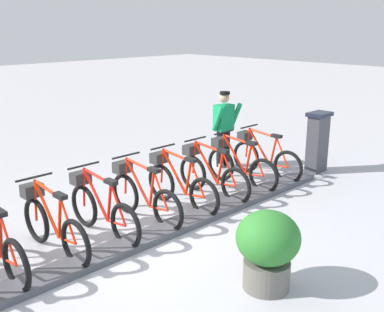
% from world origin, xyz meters
% --- Properties ---
extents(ground_plane, '(60.00, 60.00, 0.00)m').
position_xyz_m(ground_plane, '(0.00, 0.00, 0.00)').
color(ground_plane, '#A7A5A8').
extents(dock_rail_base, '(0.44, 8.66, 0.10)m').
position_xyz_m(dock_rail_base, '(0.00, 0.00, 0.05)').
color(dock_rail_base, '#47474C').
rests_on(dock_rail_base, ground).
extents(payment_kiosk, '(0.36, 0.52, 1.28)m').
position_xyz_m(payment_kiosk, '(0.05, -4.82, 0.67)').
color(payment_kiosk, '#38383D').
rests_on(payment_kiosk, ground).
extents(bike_docked_0, '(1.72, 0.54, 1.02)m').
position_xyz_m(bike_docked_0, '(0.62, -3.73, 0.43)').
color(bike_docked_0, black).
rests_on(bike_docked_0, ground).
extents(bike_docked_1, '(1.72, 0.54, 1.02)m').
position_xyz_m(bike_docked_1, '(0.62, -2.94, 0.43)').
color(bike_docked_1, black).
rests_on(bike_docked_1, ground).
extents(bike_docked_2, '(1.72, 0.54, 1.02)m').
position_xyz_m(bike_docked_2, '(0.62, -2.16, 0.43)').
color(bike_docked_2, black).
rests_on(bike_docked_2, ground).
extents(bike_docked_3, '(1.72, 0.54, 1.02)m').
position_xyz_m(bike_docked_3, '(0.62, -1.37, 0.43)').
color(bike_docked_3, black).
rests_on(bike_docked_3, ground).
extents(bike_docked_4, '(1.72, 0.54, 1.02)m').
position_xyz_m(bike_docked_4, '(0.62, -0.59, 0.43)').
color(bike_docked_4, black).
rests_on(bike_docked_4, ground).
extents(bike_docked_5, '(1.72, 0.54, 1.02)m').
position_xyz_m(bike_docked_5, '(0.62, 0.20, 0.43)').
color(bike_docked_5, black).
rests_on(bike_docked_5, ground).
extents(bike_docked_6, '(1.72, 0.54, 1.02)m').
position_xyz_m(bike_docked_6, '(0.62, 0.99, 0.43)').
color(bike_docked_6, black).
rests_on(bike_docked_6, ground).
extents(worker_near_rack, '(0.49, 0.64, 1.66)m').
position_xyz_m(worker_near_rack, '(1.66, -3.67, 0.91)').
color(worker_near_rack, white).
rests_on(worker_near_rack, ground).
extents(planter_bush, '(0.76, 0.76, 0.97)m').
position_xyz_m(planter_bush, '(-1.97, -0.38, 0.54)').
color(planter_bush, '#59544C').
rests_on(planter_bush, ground).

